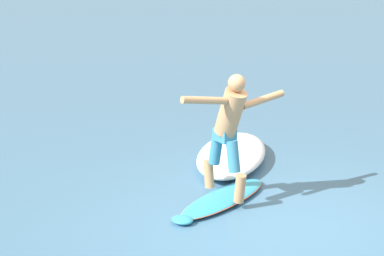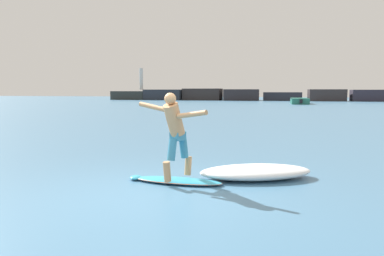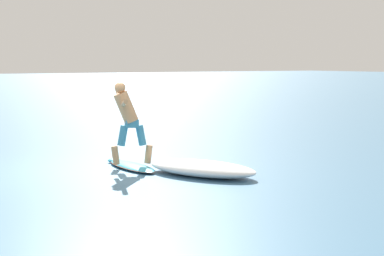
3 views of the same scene
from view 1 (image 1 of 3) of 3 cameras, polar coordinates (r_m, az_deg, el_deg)
name	(u,v)px [view 1 (image 1 of 3)]	position (r m, az deg, el deg)	size (l,w,h in m)	color
ground_plane	(269,222)	(7.85, 6.88, -8.28)	(200.00, 200.00, 0.00)	teal
surfboard	(222,199)	(8.36, 2.71, -6.29)	(1.87, 0.56, 0.23)	#36A4C6
surfer	(229,125)	(8.00, 3.32, 0.23)	(1.49, 0.92, 1.62)	tan
wave_foam_at_tail	(232,154)	(9.83, 3.56, -2.34)	(2.46, 1.79, 0.28)	white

